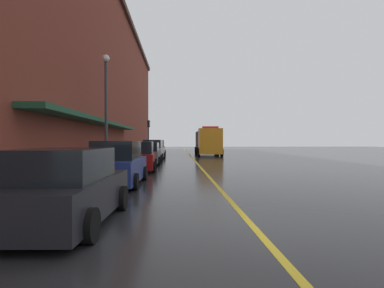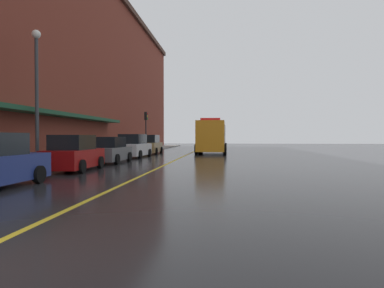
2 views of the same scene
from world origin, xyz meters
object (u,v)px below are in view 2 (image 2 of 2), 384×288
Objects in this scene: parked_car_3 at (109,151)px; parked_car_5 at (150,145)px; traffic_light_near at (146,124)px; utility_truck at (212,137)px; street_lamp_left at (37,83)px; parked_car_4 at (134,147)px; parked_car_2 at (74,154)px; parking_meter_1 at (50,149)px.

parked_car_5 is (-0.04, 11.93, 0.08)m from parked_car_3.
traffic_light_near is at bearing 5.39° from parked_car_3.
street_lamp_left is at bearing -23.77° from utility_truck.
parked_car_4 is at bearing 0.38° from parked_car_3.
parked_car_2 reaches higher than parked_car_3.
parking_meter_1 is 0.31× the size of traffic_light_near.
parked_car_4 is 11.40m from street_lamp_left.
parked_car_4 is at bearing 78.98° from street_lamp_left.
parked_car_3 is at bearing -178.03° from parked_car_4.
traffic_light_near is (-1.37, 4.15, 2.29)m from parked_car_5.
parked_car_3 reaches higher than parking_meter_1.
parked_car_4 reaches higher than parked_car_3.
utility_truck is at bearing -21.07° from traffic_light_near.
traffic_light_near reaches higher than parked_car_5.
traffic_light_near is (-1.41, 10.26, 2.28)m from parked_car_4.
traffic_light_near is (0.66, 20.91, -1.24)m from street_lamp_left.
traffic_light_near reaches higher than parked_car_3.
parking_meter_1 is at bearing 15.88° from street_lamp_left.
parked_car_2 reaches higher than parking_meter_1.
street_lamp_left is (-8.15, -18.02, 2.77)m from utility_truck.
utility_truck is 1.14× the size of street_lamp_left.
street_lamp_left is at bearing 79.21° from parked_car_2.
street_lamp_left is (-2.07, -4.82, 3.61)m from parked_car_3.
parked_car_5 is 6.29m from utility_truck.
parked_car_4 is 9.59m from utility_truck.
parked_car_4 reaches higher than parking_meter_1.
street_lamp_left is 1.61× the size of traffic_light_near.
utility_truck is at bearing -79.60° from parked_car_5.
parking_meter_1 is at bearing 162.79° from parked_car_3.
street_lamp_left is at bearing 171.76° from parked_car_5.
street_lamp_left is at bearing 157.10° from parked_car_3.
parked_car_5 is at bearing -77.71° from utility_truck.
parked_car_3 is at bearing 66.73° from street_lamp_left.
parked_car_4 is 0.59× the size of utility_truck.
parked_car_4 is 3.48× the size of parking_meter_1.
traffic_light_near reaches higher than parked_car_4.
traffic_light_near reaches higher than utility_truck.
parked_car_5 reaches higher than parked_car_3.
parked_car_3 is 11.93m from parked_car_5.
parked_car_3 is at bearing 178.88° from parked_car_5.
street_lamp_left reaches higher than utility_truck.
traffic_light_near is at bearing 16.94° from parked_car_5.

